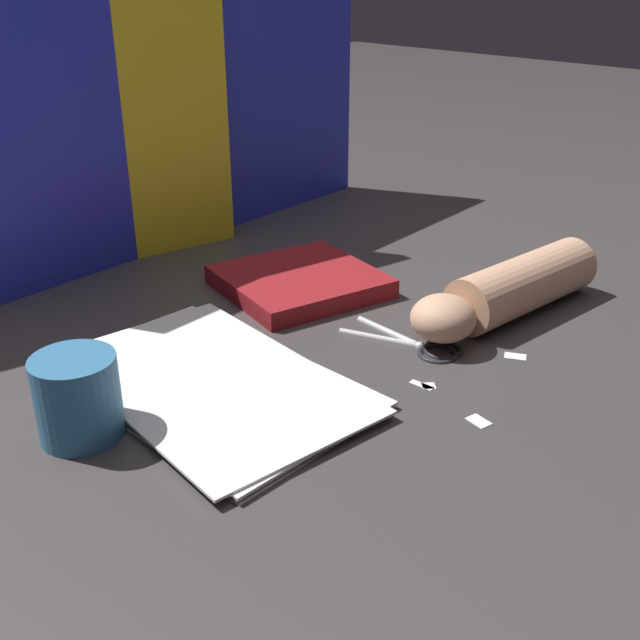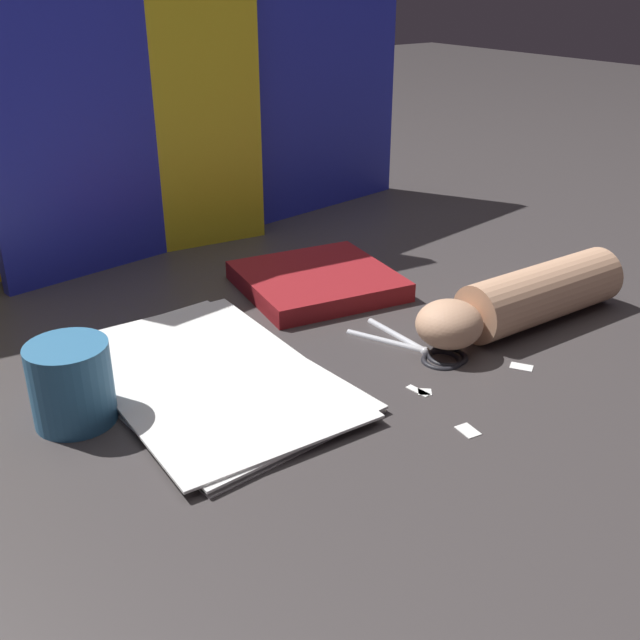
{
  "view_description": "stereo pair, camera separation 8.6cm",
  "coord_description": "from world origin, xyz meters",
  "px_view_note": "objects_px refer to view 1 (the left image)",
  "views": [
    {
      "loc": [
        -0.48,
        -0.61,
        0.43
      ],
      "look_at": [
        0.04,
        -0.02,
        0.06
      ],
      "focal_mm": 42.0,
      "sensor_mm": 36.0,
      "label": 1
    },
    {
      "loc": [
        -0.41,
        -0.66,
        0.43
      ],
      "look_at": [
        0.04,
        -0.02,
        0.06
      ],
      "focal_mm": 42.0,
      "sensor_mm": 36.0,
      "label": 2
    }
  ],
  "objects_px": {
    "mug": "(78,398)",
    "book_closed": "(300,281)",
    "scissors": "(421,344)",
    "paper_stack": "(210,383)",
    "hand_forearm": "(507,291)"
  },
  "relations": [
    {
      "from": "scissors",
      "to": "mug",
      "type": "relative_size",
      "value": 1.91
    },
    {
      "from": "scissors",
      "to": "mug",
      "type": "height_order",
      "value": "mug"
    },
    {
      "from": "book_closed",
      "to": "hand_forearm",
      "type": "distance_m",
      "value": 0.3
    },
    {
      "from": "paper_stack",
      "to": "scissors",
      "type": "xyz_separation_m",
      "value": [
        0.25,
        -0.09,
        -0.0
      ]
    },
    {
      "from": "book_closed",
      "to": "scissors",
      "type": "bearing_deg",
      "value": -90.64
    },
    {
      "from": "mug",
      "to": "book_closed",
      "type": "bearing_deg",
      "value": 19.52
    },
    {
      "from": "paper_stack",
      "to": "mug",
      "type": "relative_size",
      "value": 4.37
    },
    {
      "from": "paper_stack",
      "to": "mug",
      "type": "distance_m",
      "value": 0.15
    },
    {
      "from": "book_closed",
      "to": "hand_forearm",
      "type": "relative_size",
      "value": 0.72
    },
    {
      "from": "paper_stack",
      "to": "book_closed",
      "type": "distance_m",
      "value": 0.3
    },
    {
      "from": "scissors",
      "to": "hand_forearm",
      "type": "relative_size",
      "value": 0.51
    },
    {
      "from": "book_closed",
      "to": "scissors",
      "type": "height_order",
      "value": "book_closed"
    },
    {
      "from": "mug",
      "to": "hand_forearm",
      "type": "bearing_deg",
      "value": -11.32
    },
    {
      "from": "book_closed",
      "to": "scissors",
      "type": "distance_m",
      "value": 0.24
    },
    {
      "from": "book_closed",
      "to": "mug",
      "type": "relative_size",
      "value": 2.7
    }
  ]
}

